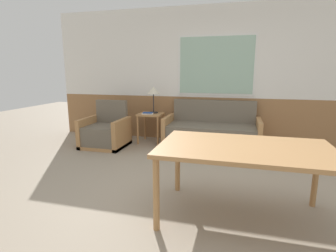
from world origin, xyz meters
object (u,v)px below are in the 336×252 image
Objects in this scene: side_table at (151,119)px; dining_table at (245,153)px; armchair at (106,133)px; couch at (212,133)px; table_lamp at (153,92)px.

dining_table is at bearing -54.10° from side_table.
side_table is 3.04m from dining_table.
side_table is at bearing 21.83° from armchair.
couch is 1.43m from table_lamp.
armchair is at bearing 142.43° from dining_table.
dining_table is at bearing -77.32° from couch.
armchair is 0.94m from side_table.
couch is at bearing -5.31° from table_lamp.
armchair is at bearing -166.59° from couch.
side_table is 0.37× the size of dining_table.
side_table is at bearing 125.90° from dining_table.
table_lamp is at bearing 174.69° from couch.
couch is 3.33× the size of table_lamp.
couch is 2.05m from armchair.
side_table is (-1.23, 0.03, 0.21)m from couch.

